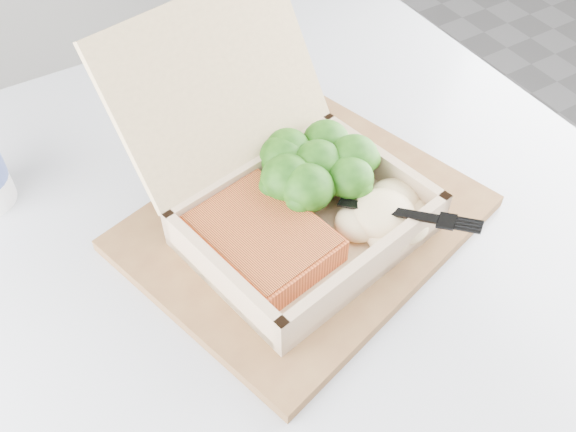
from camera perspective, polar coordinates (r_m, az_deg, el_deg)
cafe_table at (r=0.80m, az=-1.03°, el=-11.13°), size 0.81×0.81×0.73m
serving_tray at (r=0.66m, az=1.44°, el=-0.61°), size 0.39×0.34×0.01m
takeout_container at (r=0.62m, az=-0.96°, el=3.39°), size 0.26×0.30×0.19m
salmon_fillet at (r=0.60m, az=-2.30°, el=-2.00°), size 0.12×0.15×0.03m
broccoli_pile at (r=0.65m, az=2.67°, el=4.07°), size 0.13×0.13×0.05m
mashed_potatoes at (r=0.63m, az=8.47°, el=0.18°), size 0.10×0.09×0.03m
plastic_fork at (r=0.61m, az=7.24°, el=0.97°), size 0.09×0.12×0.02m
receipt at (r=0.78m, az=-2.47°, el=8.47°), size 0.12×0.15×0.00m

